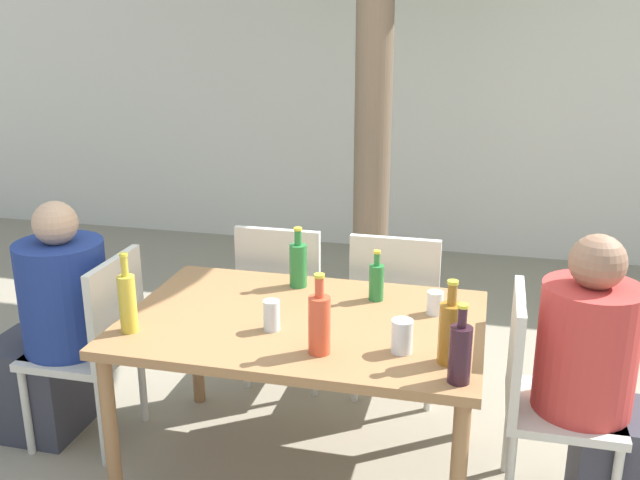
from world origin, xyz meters
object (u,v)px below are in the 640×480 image
object	(u,v)px
patio_chair_3	(396,305)
amber_bottle_3	(450,331)
patio_chair_1	(542,390)
drinking_glass_0	(435,303)
green_bottle_5	(376,281)
person_seated_0	(52,333)
wine_bottle_4	(460,352)
drinking_glass_2	(402,336)
person_seated_1	(605,395)
drinking_glass_1	(272,315)
oil_cruet_0	(128,301)
green_bottle_2	(298,264)
soda_bottle_1	(319,323)
dining_table_front	(303,334)
patio_chair_0	(97,339)
patio_chair_2	(284,294)

from	to	relation	value
patio_chair_3	amber_bottle_3	bearing A→B (deg)	108.08
patio_chair_1	drinking_glass_0	size ratio (longest dim) A/B	9.21
green_bottle_5	person_seated_0	bearing A→B (deg)	-169.43
patio_chair_1	wine_bottle_4	world-z (taller)	wine_bottle_4
amber_bottle_3	drinking_glass_2	bearing A→B (deg)	165.35
person_seated_1	drinking_glass_0	size ratio (longest dim) A/B	11.83
drinking_glass_1	person_seated_1	bearing A→B (deg)	5.99
patio_chair_1	patio_chair_3	size ratio (longest dim) A/B	1.00
oil_cruet_0	amber_bottle_3	distance (m)	1.26
green_bottle_2	drinking_glass_0	xyz separation A→B (m)	(0.64, -0.17, -0.06)
person_seated_1	soda_bottle_1	distance (m)	1.15
person_seated_0	green_bottle_2	world-z (taller)	person_seated_0
person_seated_0	green_bottle_5	xyz separation A→B (m)	(1.47, 0.27, 0.29)
dining_table_front	patio_chair_1	size ratio (longest dim) A/B	1.62
patio_chair_1	green_bottle_5	size ratio (longest dim) A/B	3.99
patio_chair_0	oil_cruet_0	distance (m)	0.55
patio_chair_3	patio_chair_2	bearing A→B (deg)	0.00
dining_table_front	drinking_glass_0	bearing A→B (deg)	18.76
patio_chair_2	soda_bottle_1	bearing A→B (deg)	113.43
wine_bottle_4	drinking_glass_2	xyz separation A→B (m)	(-0.22, 0.18, -0.05)
patio_chair_2	green_bottle_2	world-z (taller)	green_bottle_2
drinking_glass_1	wine_bottle_4	bearing A→B (deg)	-18.47
patio_chair_0	green_bottle_5	xyz separation A→B (m)	(1.24, 0.27, 0.29)
drinking_glass_2	drinking_glass_0	bearing A→B (deg)	77.01
drinking_glass_1	soda_bottle_1	bearing A→B (deg)	-32.85
person_seated_0	patio_chair_1	bearing A→B (deg)	90.00
green_bottle_5	drinking_glass_0	distance (m)	0.29
person_seated_0	person_seated_1	world-z (taller)	person_seated_1
soda_bottle_1	amber_bottle_3	xyz separation A→B (m)	(0.47, 0.03, 0.00)
patio_chair_1	green_bottle_2	distance (m)	1.19
amber_bottle_3	drinking_glass_1	distance (m)	0.72
patio_chair_1	person_seated_0	world-z (taller)	person_seated_0
patio_chair_2	oil_cruet_0	world-z (taller)	oil_cruet_0
patio_chair_0	wine_bottle_4	world-z (taller)	wine_bottle_4
patio_chair_0	green_bottle_5	size ratio (longest dim) A/B	3.99
patio_chair_3	patio_chair_0	bearing A→B (deg)	29.60
person_seated_0	amber_bottle_3	xyz separation A→B (m)	(1.82, -0.25, 0.32)
green_bottle_2	wine_bottle_4	world-z (taller)	wine_bottle_4
green_bottle_5	person_seated_1	bearing A→B (deg)	-16.17
patio_chair_3	oil_cruet_0	distance (m)	1.41
patio_chair_3	drinking_glass_0	size ratio (longest dim) A/B	9.21
patio_chair_2	drinking_glass_0	size ratio (longest dim) A/B	9.21
patio_chair_1	wine_bottle_4	bearing A→B (deg)	140.89
patio_chair_0	amber_bottle_3	distance (m)	1.64
green_bottle_5	drinking_glass_1	size ratio (longest dim) A/B	1.83
person_seated_1	soda_bottle_1	bearing A→B (deg)	105.06
dining_table_front	amber_bottle_3	distance (m)	0.69
oil_cruet_0	patio_chair_0	bearing A→B (deg)	139.71
drinking_glass_1	oil_cruet_0	bearing A→B (deg)	-164.98
soda_bottle_1	drinking_glass_1	bearing A→B (deg)	147.15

